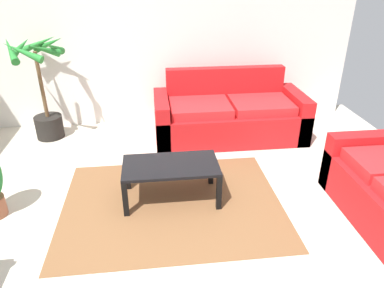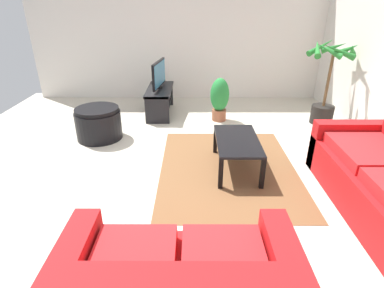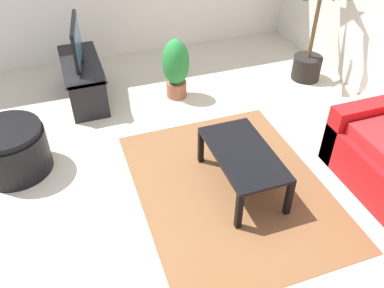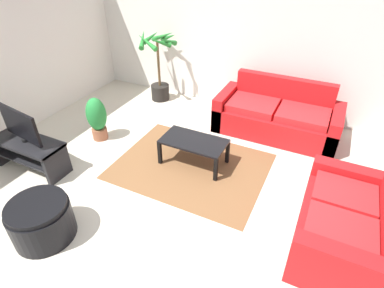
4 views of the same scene
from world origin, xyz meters
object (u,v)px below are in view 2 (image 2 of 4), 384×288
tv_stand (160,97)px  tv (159,74)px  potted_palm (327,87)px  ottoman (99,123)px  potted_plant_small (220,98)px  coffee_table (237,143)px

tv_stand → tv: 0.43m
tv_stand → potted_palm: potted_palm is taller
tv → ottoman: tv is taller
tv → potted_palm: potted_palm is taller
potted_plant_small → ottoman: 2.07m
tv_stand → tv: size_ratio=1.38×
potted_plant_small → ottoman: (0.79, -1.91, -0.16)m
ottoman → tv: bearing=143.7°
tv_stand → ottoman: size_ratio=1.61×
potted_palm → ottoman: size_ratio=2.04×
ottoman → potted_palm: bearing=100.0°
potted_plant_small → tv_stand: bearing=-107.8°
potted_palm → potted_plant_small: size_ratio=1.85×
coffee_table → potted_plant_small: potted_plant_small is taller
ottoman → coffee_table: bearing=64.6°
coffee_table → ottoman: (-0.94, -1.99, -0.11)m
potted_plant_small → tv: bearing=-107.9°
tv_stand → coffee_table: size_ratio=1.15×
tv_stand → potted_palm: 2.90m
coffee_table → ottoman: ottoman is taller
ottoman → tv_stand: bearing=143.9°
tv_stand → potted_plant_small: 1.13m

